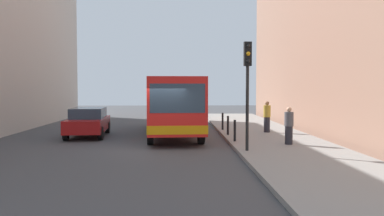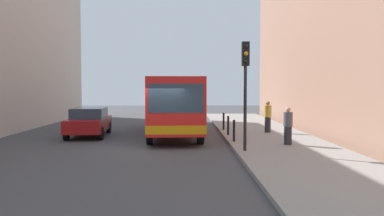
{
  "view_description": "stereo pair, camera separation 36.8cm",
  "coord_description": "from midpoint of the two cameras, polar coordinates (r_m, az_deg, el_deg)",
  "views": [
    {
      "loc": [
        0.93,
        -17.55,
        2.57
      ],
      "look_at": [
        1.62,
        2.92,
        1.53
      ],
      "focal_mm": 39.12,
      "sensor_mm": 36.0,
      "label": 1
    },
    {
      "loc": [
        1.3,
        -17.56,
        2.57
      ],
      "look_at": [
        1.62,
        2.92,
        1.53
      ],
      "focal_mm": 39.12,
      "sensor_mm": 36.0,
      "label": 2
    }
  ],
  "objects": [
    {
      "name": "bollard_far",
      "position": [
        23.61,
        3.75,
        -1.81
      ],
      "size": [
        0.11,
        0.11,
        0.95
      ],
      "primitive_type": "cylinder",
      "color": "black",
      "rests_on": "sidewalk"
    },
    {
      "name": "pedestrian_near_signal",
      "position": [
        17.94,
        12.5,
        -2.4
      ],
      "size": [
        0.38,
        0.38,
        1.58
      ],
      "rotation": [
        0.0,
        0.0,
        0.34
      ],
      "color": "#26262D",
      "rests_on": "sidewalk"
    },
    {
      "name": "traffic_light",
      "position": [
        15.85,
        6.92,
        4.47
      ],
      "size": [
        0.28,
        0.33,
        4.1
      ],
      "color": "black",
      "rests_on": "sidewalk"
    },
    {
      "name": "bus",
      "position": [
        22.59,
        -3.14,
        0.77
      ],
      "size": [
        3.06,
        11.13,
        3.0
      ],
      "rotation": [
        0.0,
        0.0,
        3.19
      ],
      "color": "red",
      "rests_on": "ground"
    },
    {
      "name": "ground_plane",
      "position": [
        17.77,
        -5.53,
        -5.41
      ],
      "size": [
        80.0,
        80.0,
        0.0
      ],
      "primitive_type": "plane",
      "color": "#424244"
    },
    {
      "name": "bollard_near",
      "position": [
        18.62,
        5.29,
        -3.09
      ],
      "size": [
        0.11,
        0.11,
        0.95
      ],
      "primitive_type": "cylinder",
      "color": "black",
      "rests_on": "sidewalk"
    },
    {
      "name": "car_beside_bus",
      "position": [
        22.27,
        -14.43,
        -1.78
      ],
      "size": [
        2.06,
        4.49,
        1.48
      ],
      "rotation": [
        0.0,
        0.0,
        3.2
      ],
      "color": "maroon",
      "rests_on": "ground"
    },
    {
      "name": "pedestrian_mid_sidewalk",
      "position": [
        22.52,
        9.72,
        -1.19
      ],
      "size": [
        0.38,
        0.38,
        1.66
      ],
      "rotation": [
        0.0,
        0.0,
        1.6
      ],
      "color": "#26262D",
      "rests_on": "sidewalk"
    },
    {
      "name": "sidewalk",
      "position": [
        18.24,
        11.72,
        -5.0
      ],
      "size": [
        4.4,
        40.0,
        0.15
      ],
      "primitive_type": "cube",
      "color": "gray",
      "rests_on": "ground"
    },
    {
      "name": "bollard_mid",
      "position": [
        21.11,
        4.43,
        -2.38
      ],
      "size": [
        0.11,
        0.11,
        0.95
      ],
      "primitive_type": "cylinder",
      "color": "black",
      "rests_on": "sidewalk"
    }
  ]
}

